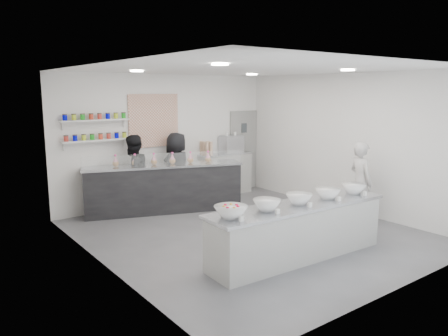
# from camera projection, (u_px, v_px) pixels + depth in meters

# --- Properties ---
(floor) EXTENTS (6.00, 6.00, 0.00)m
(floor) POSITION_uv_depth(u_px,v_px,m) (249.00, 233.00, 8.16)
(floor) COLOR #515156
(floor) RESTS_ON ground
(ceiling) EXTENTS (6.00, 6.00, 0.00)m
(ceiling) POSITION_uv_depth(u_px,v_px,m) (250.00, 69.00, 7.64)
(ceiling) COLOR white
(ceiling) RESTS_ON floor
(back_wall) EXTENTS (5.50, 0.00, 5.50)m
(back_wall) POSITION_uv_depth(u_px,v_px,m) (167.00, 139.00, 10.26)
(back_wall) COLOR white
(back_wall) RESTS_ON floor
(left_wall) EXTENTS (0.00, 6.00, 6.00)m
(left_wall) POSITION_uv_depth(u_px,v_px,m) (103.00, 170.00, 6.27)
(left_wall) COLOR white
(left_wall) RESTS_ON floor
(right_wall) EXTENTS (0.00, 6.00, 6.00)m
(right_wall) POSITION_uv_depth(u_px,v_px,m) (346.00, 143.00, 9.53)
(right_wall) COLOR white
(right_wall) RESTS_ON floor
(back_door) EXTENTS (0.88, 0.04, 2.10)m
(back_door) POSITION_uv_depth(u_px,v_px,m) (243.00, 150.00, 11.68)
(back_door) COLOR gray
(back_door) RESTS_ON floor
(pattern_panel) EXTENTS (1.25, 0.03, 1.20)m
(pattern_panel) POSITION_uv_depth(u_px,v_px,m) (154.00, 121.00, 9.96)
(pattern_panel) COLOR #B25431
(pattern_panel) RESTS_ON back_wall
(jar_shelf_lower) EXTENTS (1.45, 0.22, 0.04)m
(jar_shelf_lower) POSITION_uv_depth(u_px,v_px,m) (96.00, 140.00, 9.13)
(jar_shelf_lower) COLOR silver
(jar_shelf_lower) RESTS_ON back_wall
(jar_shelf_upper) EXTENTS (1.45, 0.22, 0.04)m
(jar_shelf_upper) POSITION_uv_depth(u_px,v_px,m) (95.00, 120.00, 9.06)
(jar_shelf_upper) COLOR silver
(jar_shelf_upper) RESTS_ON back_wall
(preserve_jars) EXTENTS (1.45, 0.10, 0.56)m
(preserve_jars) POSITION_uv_depth(u_px,v_px,m) (96.00, 127.00, 9.07)
(preserve_jars) COLOR #C4382C
(preserve_jars) RESTS_ON jar_shelf_lower
(downlight_0) EXTENTS (0.24, 0.24, 0.02)m
(downlight_0) POSITION_uv_depth(u_px,v_px,m) (220.00, 64.00, 6.03)
(downlight_0) COLOR white
(downlight_0) RESTS_ON ceiling
(downlight_1) EXTENTS (0.24, 0.24, 0.02)m
(downlight_1) POSITION_uv_depth(u_px,v_px,m) (348.00, 70.00, 7.68)
(downlight_1) COLOR white
(downlight_1) RESTS_ON ceiling
(downlight_2) EXTENTS (0.24, 0.24, 0.02)m
(downlight_2) POSITION_uv_depth(u_px,v_px,m) (137.00, 71.00, 8.07)
(downlight_2) COLOR white
(downlight_2) RESTS_ON ceiling
(downlight_3) EXTENTS (0.24, 0.24, 0.02)m
(downlight_3) POSITION_uv_depth(u_px,v_px,m) (252.00, 74.00, 9.73)
(downlight_3) COLOR white
(downlight_3) RESTS_ON ceiling
(prep_counter) EXTENTS (3.24, 0.87, 0.88)m
(prep_counter) POSITION_uv_depth(u_px,v_px,m) (298.00, 231.00, 6.89)
(prep_counter) COLOR #A5A5A0
(prep_counter) RESTS_ON floor
(back_bar) EXTENTS (3.41, 1.75, 1.05)m
(back_bar) POSITION_uv_depth(u_px,v_px,m) (164.00, 188.00, 9.51)
(back_bar) COLOR black
(back_bar) RESTS_ON floor
(sneeze_guard) EXTENTS (3.15, 1.16, 0.29)m
(sneeze_guard) POSITION_uv_depth(u_px,v_px,m) (165.00, 160.00, 9.11)
(sneeze_guard) COLOR white
(sneeze_guard) RESTS_ON back_bar
(espresso_ledge) EXTENTS (1.42, 0.45, 1.06)m
(espresso_ledge) POSITION_uv_depth(u_px,v_px,m) (225.00, 174.00, 11.17)
(espresso_ledge) COLOR #A5A5A0
(espresso_ledge) RESTS_ON floor
(espresso_machine) EXTENTS (0.56, 0.39, 0.43)m
(espresso_machine) POSITION_uv_depth(u_px,v_px,m) (231.00, 144.00, 11.15)
(espresso_machine) COLOR #93969E
(espresso_machine) RESTS_ON espresso_ledge
(cup_stacks) EXTENTS (0.25, 0.24, 0.34)m
(cup_stacks) POSITION_uv_depth(u_px,v_px,m) (208.00, 148.00, 10.73)
(cup_stacks) COLOR tan
(cup_stacks) RESTS_ON espresso_ledge
(prep_bowls) EXTENTS (3.04, 0.65, 0.17)m
(prep_bowls) POSITION_uv_depth(u_px,v_px,m) (299.00, 199.00, 6.79)
(prep_bowls) COLOR white
(prep_bowls) RESTS_ON prep_counter
(label_cards) EXTENTS (2.66, 0.04, 0.07)m
(label_cards) POSITION_uv_depth(u_px,v_px,m) (326.00, 209.00, 6.40)
(label_cards) COLOR white
(label_cards) RESTS_ON prep_counter
(cookie_bags) EXTENTS (2.05, 0.86, 0.25)m
(cookie_bags) POSITION_uv_depth(u_px,v_px,m) (163.00, 159.00, 9.39)
(cookie_bags) COLOR pink
(cookie_bags) RESTS_ON back_bar
(woman_prep) EXTENTS (0.55, 0.68, 1.64)m
(woman_prep) POSITION_uv_depth(u_px,v_px,m) (361.00, 182.00, 8.71)
(woman_prep) COLOR beige
(woman_prep) RESTS_ON floor
(staff_left) EXTENTS (1.01, 0.91, 1.70)m
(staff_left) POSITION_uv_depth(u_px,v_px,m) (133.00, 174.00, 9.42)
(staff_left) COLOR black
(staff_left) RESTS_ON floor
(staff_right) EXTENTS (0.96, 0.80, 1.69)m
(staff_right) POSITION_uv_depth(u_px,v_px,m) (177.00, 169.00, 10.07)
(staff_right) COLOR black
(staff_right) RESTS_ON floor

